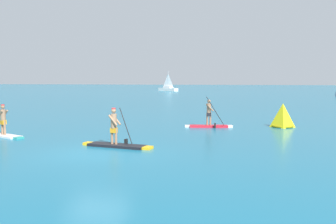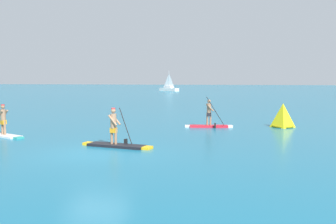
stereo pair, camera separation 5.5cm
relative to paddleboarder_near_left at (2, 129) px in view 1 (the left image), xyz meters
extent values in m
plane|color=#196B8C|center=(6.72, -2.91, -0.37)|extent=(440.00, 440.00, 0.00)
cube|color=white|center=(-0.01, 0.02, -0.32)|extent=(2.60, 1.55, 0.09)
cube|color=teal|center=(1.31, -0.48, -0.32)|extent=(0.44, 0.51, 0.09)
cylinder|color=#997051|center=(-0.02, 0.02, 0.09)|extent=(0.11, 0.11, 0.74)
cylinder|color=#997051|center=(0.19, -0.06, 0.09)|extent=(0.11, 0.11, 0.74)
cube|color=orange|center=(0.08, -0.02, 0.37)|extent=(0.32, 0.30, 0.22)
cylinder|color=#997051|center=(0.08, -0.02, 0.75)|extent=(0.26, 0.26, 0.58)
sphere|color=#997051|center=(0.08, -0.02, 1.18)|extent=(0.21, 0.21, 0.21)
cylinder|color=red|center=(0.08, -0.02, 1.27)|extent=(0.18, 0.18, 0.06)
cylinder|color=#997051|center=(-0.02, -0.14, 0.80)|extent=(0.49, 0.27, 0.46)
cylinder|color=#997051|center=(0.09, 0.14, 0.80)|extent=(0.49, 0.27, 0.46)
cube|color=black|center=(6.96, -1.41, -0.31)|extent=(2.71, 1.05, 0.11)
cube|color=yellow|center=(8.43, -1.60, -0.31)|extent=(0.39, 0.54, 0.11)
cube|color=yellow|center=(5.49, -1.22, -0.31)|extent=(0.38, 0.47, 0.11)
cylinder|color=#997051|center=(6.91, -1.40, 0.10)|extent=(0.11, 0.11, 0.70)
cylinder|color=#997051|center=(6.71, -1.38, 0.10)|extent=(0.11, 0.11, 0.70)
cube|color=orange|center=(6.81, -1.39, 0.36)|extent=(0.29, 0.25, 0.22)
cylinder|color=#997051|center=(6.81, -1.39, 0.77)|extent=(0.26, 0.26, 0.64)
sphere|color=#997051|center=(6.81, -1.39, 1.22)|extent=(0.21, 0.21, 0.21)
cylinder|color=red|center=(6.81, -1.39, 1.32)|extent=(0.18, 0.18, 0.06)
cylinder|color=#997051|center=(6.88, -1.25, 0.81)|extent=(0.46, 0.14, 0.50)
cylinder|color=#997051|center=(6.84, -1.55, 0.81)|extent=(0.46, 0.14, 0.50)
cylinder|color=black|center=(7.22, -0.98, 0.52)|extent=(0.64, 0.12, 1.62)
cube|color=black|center=(7.22, -0.98, -0.23)|extent=(0.11, 0.21, 0.32)
cube|color=red|center=(9.85, 6.44, -0.30)|extent=(2.44, 1.14, 0.12)
cube|color=white|center=(11.14, 6.74, -0.30)|extent=(0.39, 0.49, 0.12)
cube|color=white|center=(8.56, 6.14, -0.30)|extent=(0.37, 0.43, 0.12)
cylinder|color=#997051|center=(9.95, 6.47, 0.14)|extent=(0.11, 0.11, 0.77)
cylinder|color=#997051|center=(9.76, 6.42, 0.14)|extent=(0.11, 0.11, 0.77)
cube|color=black|center=(9.86, 6.44, 0.44)|extent=(0.30, 0.27, 0.22)
cylinder|color=#997051|center=(9.86, 6.44, 0.82)|extent=(0.26, 0.26, 0.58)
sphere|color=#997051|center=(9.86, 6.44, 1.25)|extent=(0.21, 0.21, 0.21)
cylinder|color=#997051|center=(9.87, 6.60, 0.86)|extent=(0.49, 0.20, 0.47)
cylinder|color=#997051|center=(9.94, 6.31, 0.86)|extent=(0.49, 0.20, 0.47)
cylinder|color=black|center=(10.29, 6.12, 0.68)|extent=(1.08, 0.29, 1.75)
cube|color=black|center=(10.29, 6.12, -0.22)|extent=(0.12, 0.21, 0.32)
pyramid|color=yellow|center=(14.29, 7.63, 0.38)|extent=(1.16, 1.16, 1.49)
torus|color=olive|center=(14.29, 7.63, -0.31)|extent=(1.34, 1.34, 0.12)
cube|color=white|center=(-11.61, 79.43, 0.04)|extent=(5.96, 4.47, 0.81)
cylinder|color=#B2B2B7|center=(-11.61, 79.43, 2.71)|extent=(0.12, 0.12, 4.55)
pyramid|color=white|center=(-11.61, 79.43, 2.42)|extent=(2.48, 1.31, 3.77)
cube|color=silver|center=(-11.61, 79.43, 0.68)|extent=(2.41, 2.04, 0.48)
camera|label=1|loc=(13.18, -16.53, 2.55)|focal=40.01mm
camera|label=2|loc=(13.24, -16.51, 2.55)|focal=40.01mm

